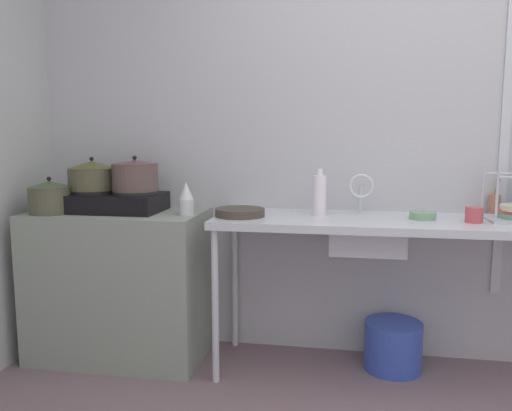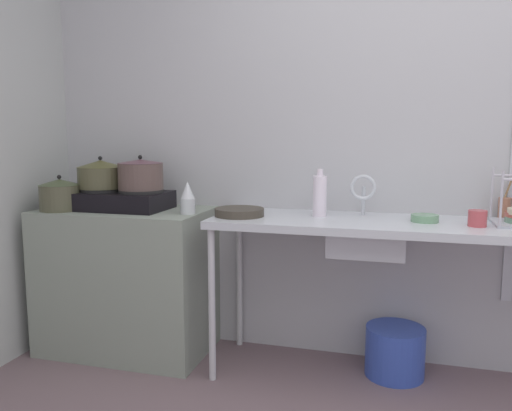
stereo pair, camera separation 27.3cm
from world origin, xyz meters
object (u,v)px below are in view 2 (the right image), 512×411
object	(u,v)px
bottle_by_sink	(320,195)
sink_basin	(367,237)
percolator	(188,198)
cup_by_rack	(477,218)
frying_pan	(239,212)
stove	(121,199)
utensil_jar	(505,208)
pot_beside_stove	(60,195)
pot_on_left_burner	(101,174)
small_bowl_on_drainboard	(425,218)
bucket_on_floor	(395,351)
faucet	(363,190)
pot_on_right_burner	(141,174)

from	to	relation	value
bottle_by_sink	sink_basin	bearing A→B (deg)	-12.09
percolator	cup_by_rack	xyz separation A→B (m)	(1.47, 0.01, -0.05)
frying_pan	cup_by_rack	world-z (taller)	cup_by_rack
stove	utensil_jar	xyz separation A→B (m)	(2.07, 0.22, 0.00)
pot_beside_stove	utensil_jar	size ratio (longest dim) A/B	1.16
frying_pan	pot_on_left_burner	bearing A→B (deg)	176.57
pot_beside_stove	sink_basin	xyz separation A→B (m)	(1.71, 0.13, -0.18)
small_bowl_on_drainboard	bucket_on_floor	world-z (taller)	small_bowl_on_drainboard
stove	faucet	bearing A→B (deg)	4.86
bottle_by_sink	small_bowl_on_drainboard	bearing A→B (deg)	-2.66
faucet	cup_by_rack	size ratio (longest dim) A/B	2.62
sink_basin	frying_pan	world-z (taller)	frying_pan
faucet	pot_beside_stove	bearing A→B (deg)	-171.61
small_bowl_on_drainboard	bucket_on_floor	xyz separation A→B (m)	(-0.12, 0.05, -0.73)
cup_by_rack	frying_pan	bearing A→B (deg)	-179.75
pot_on_right_burner	faucet	size ratio (longest dim) A/B	1.17
cup_by_rack	utensil_jar	world-z (taller)	utensil_jar
frying_pan	small_bowl_on_drainboard	world-z (taller)	frying_pan
pot_on_left_burner	pot_on_right_burner	world-z (taller)	pot_on_right_burner
pot_on_left_burner	small_bowl_on_drainboard	distance (m)	1.82
stove	bucket_on_floor	bearing A→B (deg)	2.64
percolator	utensil_jar	world-z (taller)	utensil_jar
percolator	utensil_jar	distance (m)	1.66
pot_beside_stove	small_bowl_on_drainboard	size ratio (longest dim) A/B	1.73
pot_on_right_burner	cup_by_rack	xyz separation A→B (m)	(1.78, -0.05, -0.17)
pot_beside_stove	faucet	bearing A→B (deg)	8.39
cup_by_rack	faucet	bearing A→B (deg)	163.33
percolator	frying_pan	world-z (taller)	percolator
pot_on_right_burner	cup_by_rack	distance (m)	1.79
stove	pot_beside_stove	size ratio (longest dim) A/B	2.31
pot_beside_stove	frying_pan	distance (m)	1.05
frying_pan	small_bowl_on_drainboard	xyz separation A→B (m)	(0.94, 0.08, -0.00)
sink_basin	pot_on_left_burner	bearing A→B (deg)	179.79
sink_basin	bucket_on_floor	size ratio (longest dim) A/B	1.23
small_bowl_on_drainboard	bottle_by_sink	xyz separation A→B (m)	(-0.53, 0.02, 0.09)
cup_by_rack	pot_on_right_burner	bearing A→B (deg)	178.50
pot_on_right_burner	percolator	world-z (taller)	pot_on_right_burner
pot_on_left_burner	pot_on_right_burner	bearing A→B (deg)	0.00
sink_basin	small_bowl_on_drainboard	distance (m)	0.30
frying_pan	bottle_by_sink	distance (m)	0.43
percolator	bucket_on_floor	world-z (taller)	percolator
percolator	faucet	world-z (taller)	faucet
pot_on_right_burner	bucket_on_floor	distance (m)	1.70
stove	pot_beside_stove	distance (m)	0.34
pot_on_left_burner	faucet	world-z (taller)	pot_on_left_burner
pot_on_right_burner	small_bowl_on_drainboard	distance (m)	1.56
pot_on_left_burner	bucket_on_floor	world-z (taller)	pot_on_left_burner
sink_basin	faucet	bearing A→B (deg)	105.42
percolator	utensil_jar	size ratio (longest dim) A/B	0.90
stove	cup_by_rack	bearing A→B (deg)	-1.40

